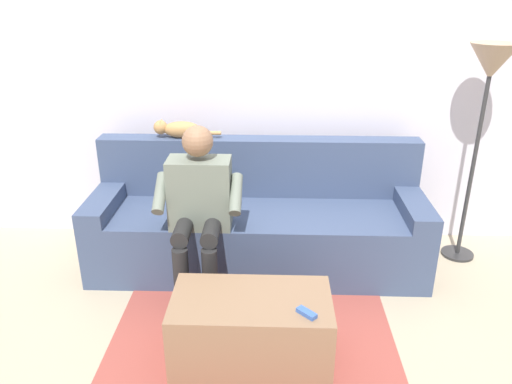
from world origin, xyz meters
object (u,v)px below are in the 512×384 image
object	(u,v)px
couch	(258,224)
coffee_table	(251,328)
floor_lamp	(489,77)
remote_blue	(307,313)
cat_on_backrest	(178,129)
person_solo_seated	(199,203)

from	to	relation	value
couch	coffee_table	bearing A→B (deg)	90.00
coffee_table	floor_lamp	xyz separation A→B (m)	(-1.55, -1.19, 1.17)
remote_blue	cat_on_backrest	bearing A→B (deg)	-13.77
coffee_table	remote_blue	world-z (taller)	remote_blue
couch	remote_blue	xyz separation A→B (m)	(-0.29, 1.18, 0.09)
couch	cat_on_backrest	xyz separation A→B (m)	(0.59, -0.24, 0.65)
cat_on_backrest	remote_blue	size ratio (longest dim) A/B	4.44
couch	remote_blue	size ratio (longest dim) A/B	21.31
person_solo_seated	floor_lamp	size ratio (longest dim) A/B	0.72
couch	cat_on_backrest	distance (m)	0.91
remote_blue	coffee_table	bearing A→B (deg)	19.63
couch	cat_on_backrest	size ratio (longest dim) A/B	4.80
couch	coffee_table	size ratio (longest dim) A/B	2.74
couch	cat_on_backrest	world-z (taller)	cat_on_backrest
person_solo_seated	remote_blue	size ratio (longest dim) A/B	10.24
floor_lamp	person_solo_seated	bearing A→B (deg)	15.60
person_solo_seated	cat_on_backrest	world-z (taller)	person_solo_seated
coffee_table	cat_on_backrest	world-z (taller)	cat_on_backrest
couch	coffee_table	world-z (taller)	couch
floor_lamp	couch	bearing A→B (deg)	5.54
person_solo_seated	couch	bearing A→B (deg)	-133.55
couch	person_solo_seated	xyz separation A→B (m)	(0.36, 0.38, 0.34)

